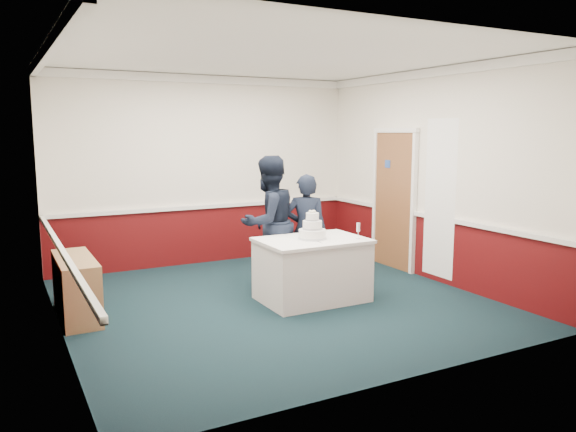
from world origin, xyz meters
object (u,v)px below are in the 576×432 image
champagne_flute (358,228)px  person_woman (306,231)px  sideboard (77,287)px  wedding_cake (312,230)px  cake_knife (318,242)px  person_man (269,223)px  cake_table (312,269)px

champagne_flute → person_woman: 0.94m
sideboard → wedding_cake: (2.73, -0.69, 0.55)m
cake_knife → person_woman: bearing=76.8°
wedding_cake → cake_knife: size_ratio=1.65×
person_man → sideboard: bearing=-14.6°
cake_table → cake_knife: bearing=-98.5°
champagne_flute → person_man: size_ratio=0.11×
person_woman → cake_table: bearing=100.9°
wedding_cake → person_man: bearing=107.6°
cake_table → cake_knife: cake_knife is taller
cake_knife → person_man: bearing=108.7°
cake_knife → person_man: (-0.21, 0.96, 0.11)m
person_woman → sideboard: bearing=32.2°
person_man → person_woman: (0.50, -0.15, -0.13)m
cake_table → person_man: person_man is taller
person_man → cake_knife: bearing=86.2°
sideboard → cake_knife: bearing=-18.2°
wedding_cake → cake_knife: (-0.03, -0.20, -0.11)m
cake_knife → wedding_cake: bearing=87.8°
champagne_flute → person_man: bearing=125.5°
sideboard → person_woman: size_ratio=0.77×
cake_table → cake_knife: (-0.03, -0.20, 0.39)m
sideboard → cake_knife: size_ratio=5.45×
cake_knife → person_woman: 0.86m
cake_table → sideboard: bearing=165.8°
champagne_flute → person_man: 1.28m
wedding_cake → champagne_flute: size_ratio=1.78×
sideboard → wedding_cake: 2.87m
cake_table → person_woman: bearing=67.2°
champagne_flute → cake_knife: bearing=171.4°
cake_table → person_man: size_ratio=0.73×
sideboard → person_man: bearing=1.6°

